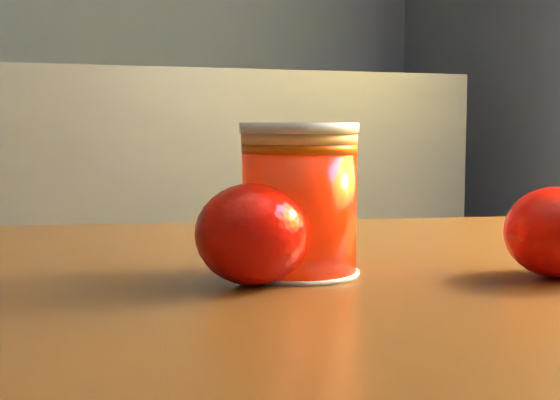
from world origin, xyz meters
name	(u,v)px	position (x,y,z in m)	size (l,w,h in m)	color
juice_glass	(299,200)	(0.77, 0.14, 0.74)	(0.08, 0.08, 0.10)	#FF2205
orange_front	(253,234)	(0.73, 0.12, 0.72)	(0.08, 0.08, 0.07)	red
orange_back	(557,232)	(0.93, 0.07, 0.71)	(0.07, 0.07, 0.06)	red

